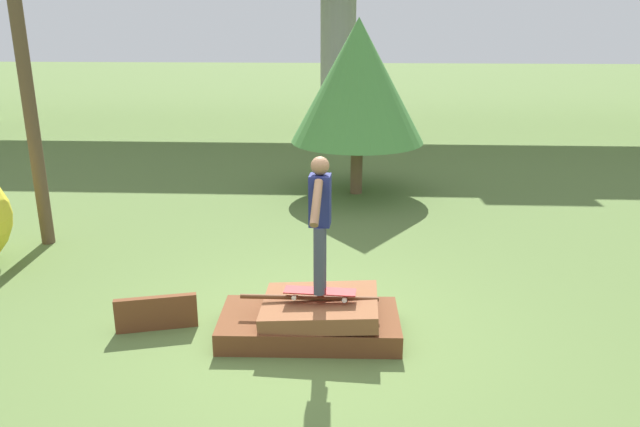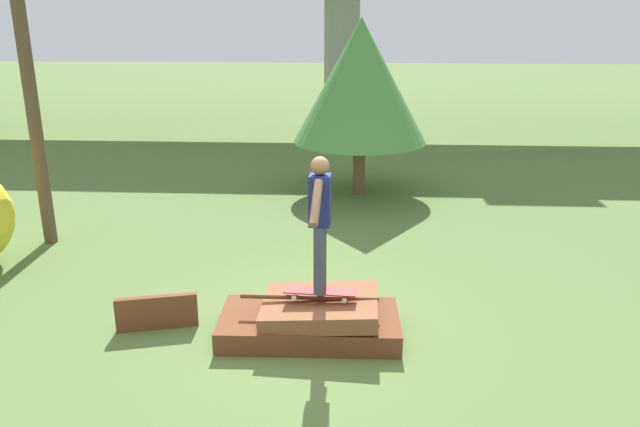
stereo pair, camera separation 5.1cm
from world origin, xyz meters
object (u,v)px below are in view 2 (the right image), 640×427
(utility_pole, at_px, (19,10))
(tree_behind_left, at_px, (361,81))
(skater, at_px, (320,216))
(skateboard, at_px, (320,292))

(utility_pole, distance_m, tree_behind_left, 5.92)
(skater, height_order, utility_pole, utility_pole)
(skateboard, distance_m, utility_pole, 6.03)
(skater, distance_m, utility_pole, 5.65)
(skateboard, xyz_separation_m, tree_behind_left, (0.44, 5.92, 1.66))
(utility_pole, bearing_deg, skater, -32.33)
(skater, distance_m, tree_behind_left, 5.98)
(skater, xyz_separation_m, tree_behind_left, (0.44, 5.92, 0.79))
(skater, relative_size, tree_behind_left, 0.44)
(skateboard, relative_size, skater, 0.53)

